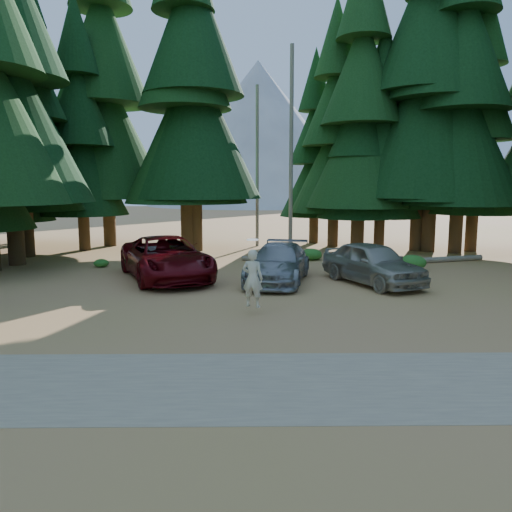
{
  "coord_description": "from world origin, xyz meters",
  "views": [
    {
      "loc": [
        -1.68,
        -15.78,
        3.83
      ],
      "look_at": [
        -1.45,
        2.54,
        1.25
      ],
      "focal_mm": 35.0,
      "sensor_mm": 36.0,
      "label": 1
    }
  ],
  "objects_px": {
    "log_left": "(163,258)",
    "red_pickup": "(166,258)",
    "frisbee_player": "(253,278)",
    "silver_minivan_center": "(278,263)",
    "silver_minivan_right": "(373,263)",
    "log_mid": "(266,261)",
    "log_right": "(445,259)"
  },
  "relations": [
    {
      "from": "log_left",
      "to": "log_right",
      "type": "distance_m",
      "value": 14.45
    },
    {
      "from": "log_right",
      "to": "silver_minivan_center",
      "type": "bearing_deg",
      "value": -166.48
    },
    {
      "from": "log_right",
      "to": "log_mid",
      "type": "bearing_deg",
      "value": 164.27
    },
    {
      "from": "silver_minivan_right",
      "to": "log_right",
      "type": "height_order",
      "value": "silver_minivan_right"
    },
    {
      "from": "red_pickup",
      "to": "log_mid",
      "type": "bearing_deg",
      "value": 22.23
    },
    {
      "from": "silver_minivan_center",
      "to": "silver_minivan_right",
      "type": "distance_m",
      "value": 3.7
    },
    {
      "from": "log_left",
      "to": "log_mid",
      "type": "relative_size",
      "value": 1.22
    },
    {
      "from": "red_pickup",
      "to": "silver_minivan_center",
      "type": "height_order",
      "value": "red_pickup"
    },
    {
      "from": "red_pickup",
      "to": "silver_minivan_center",
      "type": "bearing_deg",
      "value": -31.75
    },
    {
      "from": "frisbee_player",
      "to": "log_left",
      "type": "distance_m",
      "value": 11.94
    },
    {
      "from": "log_left",
      "to": "silver_minivan_right",
      "type": "bearing_deg",
      "value": -70.59
    },
    {
      "from": "silver_minivan_center",
      "to": "log_left",
      "type": "distance_m",
      "value": 8.22
    },
    {
      "from": "red_pickup",
      "to": "silver_minivan_center",
      "type": "relative_size",
      "value": 1.21
    },
    {
      "from": "silver_minivan_right",
      "to": "log_left",
      "type": "bearing_deg",
      "value": 121.5
    },
    {
      "from": "log_left",
      "to": "log_right",
      "type": "height_order",
      "value": "log_right"
    },
    {
      "from": "frisbee_player",
      "to": "silver_minivan_center",
      "type": "bearing_deg",
      "value": -82.72
    },
    {
      "from": "log_mid",
      "to": "log_right",
      "type": "xyz_separation_m",
      "value": [
        9.13,
        0.22,
        0.02
      ]
    },
    {
      "from": "red_pickup",
      "to": "frisbee_player",
      "type": "relative_size",
      "value": 3.1
    },
    {
      "from": "red_pickup",
      "to": "log_right",
      "type": "bearing_deg",
      "value": -4.16
    },
    {
      "from": "log_left",
      "to": "log_mid",
      "type": "bearing_deg",
      "value": -46.48
    },
    {
      "from": "silver_minivan_right",
      "to": "log_mid",
      "type": "xyz_separation_m",
      "value": [
        -4.01,
        5.42,
        -0.71
      ]
    },
    {
      "from": "red_pickup",
      "to": "log_left",
      "type": "bearing_deg",
      "value": 78.62
    },
    {
      "from": "red_pickup",
      "to": "log_mid",
      "type": "relative_size",
      "value": 2.16
    },
    {
      "from": "log_left",
      "to": "frisbee_player",
      "type": "bearing_deg",
      "value": -103.52
    },
    {
      "from": "log_left",
      "to": "log_right",
      "type": "relative_size",
      "value": 0.81
    },
    {
      "from": "log_left",
      "to": "red_pickup",
      "type": "bearing_deg",
      "value": -114.93
    },
    {
      "from": "log_left",
      "to": "log_mid",
      "type": "height_order",
      "value": "log_left"
    },
    {
      "from": "log_mid",
      "to": "log_left",
      "type": "bearing_deg",
      "value": -153.24
    },
    {
      "from": "frisbee_player",
      "to": "log_mid",
      "type": "xyz_separation_m",
      "value": [
        0.73,
        10.02,
        -0.99
      ]
    },
    {
      "from": "frisbee_player",
      "to": "log_left",
      "type": "xyz_separation_m",
      "value": [
        -4.58,
        10.99,
        -0.98
      ]
    },
    {
      "from": "log_mid",
      "to": "log_right",
      "type": "height_order",
      "value": "log_right"
    },
    {
      "from": "silver_minivan_center",
      "to": "log_left",
      "type": "bearing_deg",
      "value": 145.98
    }
  ]
}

